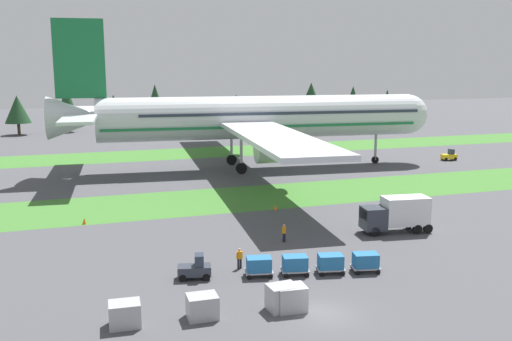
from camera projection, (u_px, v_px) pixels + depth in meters
The scene contains 20 objects.
ground_plane at pixel (325, 314), 38.58m from camera, with size 400.00×400.00×0.00m, color #47474C.
grass_strip_near at pixel (206, 201), 70.48m from camera, with size 320.00×13.26×0.01m, color #3D752D.
grass_strip_far at pixel (158, 155), 106.42m from camera, with size 320.00×13.26×0.01m, color #3D752D.
airliner at pixel (251, 117), 90.81m from camera, with size 61.20×75.59×23.10m.
baggage_tug at pixel (195, 269), 44.79m from camera, with size 2.81×1.81×1.97m.
cargo_dolly_lead at pixel (259, 265), 45.32m from camera, with size 2.46×1.92×1.55m.
cargo_dolly_second at pixel (295, 264), 45.64m from camera, with size 2.46×1.92×1.55m.
cargo_dolly_third at pixel (330, 262), 45.96m from camera, with size 2.46×1.92×1.55m.
cargo_dolly_fourth at pixel (366, 261), 46.28m from camera, with size 2.46×1.92×1.55m.
catering_truck at pixel (397, 213), 57.03m from camera, with size 7.19×3.18×3.58m.
pushback_tractor at pixel (449, 156), 100.09m from camera, with size 2.71×1.53×1.97m.
ground_crew_marshaller at pixel (284, 232), 54.10m from camera, with size 0.46×0.39×1.74m.
ground_crew_loader at pixel (239, 257), 47.01m from camera, with size 0.55×0.36×1.74m.
uld_container_0 at pixel (125, 314), 36.68m from camera, with size 2.00×1.60×1.60m, color #A3A3A8.
uld_container_1 at pixel (202, 307), 37.86m from camera, with size 2.00×1.60×1.58m, color #A3A3A8.
uld_container_2 at pixel (283, 298), 39.10m from camera, with size 2.00×1.60×1.76m, color #A3A3A8.
uld_container_3 at pixel (291, 298), 39.07m from camera, with size 2.00×1.60×1.74m, color #A3A3A8.
taxiway_marker_0 at pixel (84, 221), 60.16m from camera, with size 0.44×0.44×0.69m, color orange.
taxiway_marker_1 at pixel (275, 207), 66.07m from camera, with size 0.44×0.44×0.64m, color orange.
distant_tree_line at pixel (167, 105), 146.45m from camera, with size 147.99×11.61×11.63m.
Camera 1 is at (-15.80, -32.84, 16.60)m, focal length 40.15 mm.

